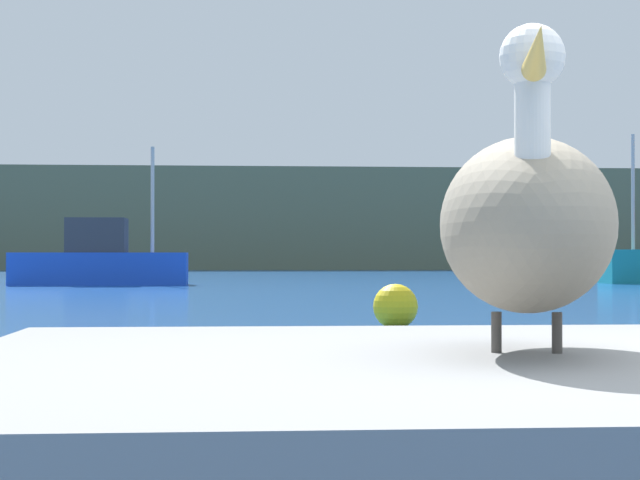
% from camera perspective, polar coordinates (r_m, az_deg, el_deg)
% --- Properties ---
extents(hillside_backdrop, '(140.00, 10.29, 6.80)m').
position_cam_1_polar(hillside_backdrop, '(77.54, -3.23, 1.01)').
color(hillside_backdrop, '#5B664C').
rests_on(hillside_backdrop, ground).
extents(pier_dock, '(3.24, 2.61, 0.68)m').
position_cam_1_polar(pier_dock, '(3.23, 10.62, -11.79)').
color(pier_dock, gray).
rests_on(pier_dock, ground).
extents(pelican, '(0.71, 1.39, 0.86)m').
position_cam_1_polar(pelican, '(3.16, 10.59, 0.92)').
color(pelican, gray).
rests_on(pelican, pier_dock).
extents(fishing_boat_blue, '(5.61, 1.65, 4.48)m').
position_cam_1_polar(fishing_boat_blue, '(36.43, -11.27, -1.04)').
color(fishing_boat_blue, blue).
rests_on(fishing_boat_blue, ground).
extents(mooring_buoy, '(0.59, 0.59, 0.59)m').
position_cam_1_polar(mooring_buoy, '(14.46, 3.89, -3.42)').
color(mooring_buoy, yellow).
rests_on(mooring_buoy, ground).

